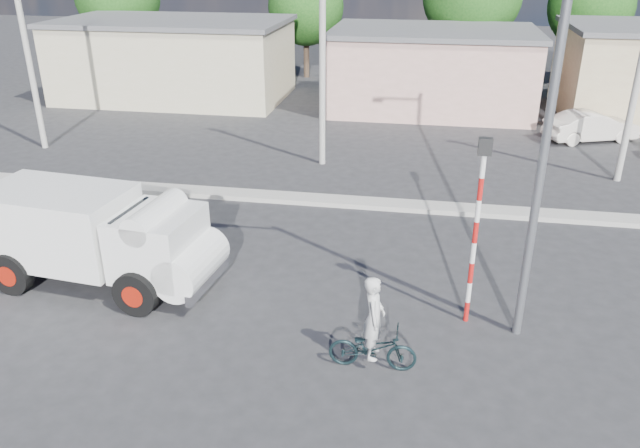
% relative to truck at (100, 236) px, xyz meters
% --- Properties ---
extents(ground_plane, '(120.00, 120.00, 0.00)m').
position_rel_truck_xyz_m(ground_plane, '(5.78, -1.63, -1.36)').
color(ground_plane, '#29292C').
rests_on(ground_plane, ground).
extents(median, '(40.00, 0.80, 0.16)m').
position_rel_truck_xyz_m(median, '(5.78, 6.37, -1.28)').
color(median, '#99968E').
rests_on(median, ground).
extents(truck, '(6.13, 2.86, 2.45)m').
position_rel_truck_xyz_m(truck, '(0.00, 0.00, 0.00)').
color(truck, black).
rests_on(truck, ground).
extents(bicycle, '(1.80, 0.66, 0.94)m').
position_rel_truck_xyz_m(bicycle, '(7.02, -2.25, -0.89)').
color(bicycle, black).
rests_on(bicycle, ground).
extents(cyclist, '(0.44, 0.66, 1.80)m').
position_rel_truck_xyz_m(cyclist, '(7.02, -2.25, -0.46)').
color(cyclist, silver).
rests_on(cyclist, ground).
extents(car_cream, '(4.22, 2.76, 1.31)m').
position_rel_truck_xyz_m(car_cream, '(14.82, 15.46, -0.70)').
color(car_cream, silver).
rests_on(car_cream, ground).
extents(traffic_pole, '(0.28, 0.18, 4.36)m').
position_rel_truck_xyz_m(traffic_pole, '(8.98, -0.13, 1.24)').
color(traffic_pole, red).
rests_on(traffic_pole, ground).
extents(streetlight, '(2.34, 0.22, 9.00)m').
position_rel_truck_xyz_m(streetlight, '(9.92, -0.43, 3.60)').
color(streetlight, slate).
rests_on(streetlight, ground).
extents(building_row, '(37.80, 7.30, 4.44)m').
position_rel_truck_xyz_m(building_row, '(6.88, 20.37, 0.78)').
color(building_row, '#C2B993').
rests_on(building_row, ground).
extents(tree_row, '(51.24, 7.43, 8.42)m').
position_rel_truck_xyz_m(tree_row, '(13.23, 26.90, 3.60)').
color(tree_row, '#38281E').
rests_on(tree_row, ground).
extents(utility_poles, '(35.40, 0.24, 8.00)m').
position_rel_truck_xyz_m(utility_poles, '(9.03, 10.37, 2.71)').
color(utility_poles, '#99968E').
rests_on(utility_poles, ground).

